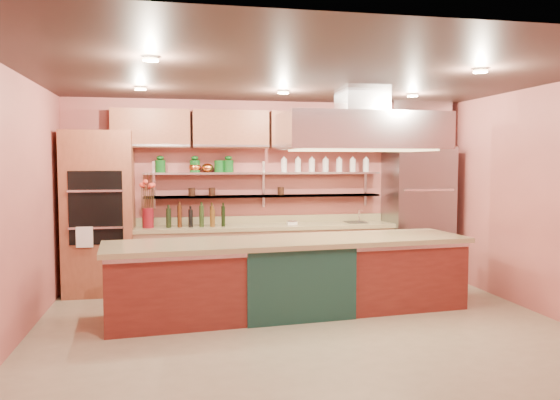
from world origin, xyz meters
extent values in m
cube|color=gray|center=(0.00, 0.00, -0.01)|extent=(6.00, 5.00, 0.02)
cube|color=black|center=(0.00, 0.00, 2.80)|extent=(6.00, 5.00, 0.02)
cube|color=#AE5852|center=(0.00, 2.50, 1.40)|extent=(6.00, 0.04, 2.80)
cube|color=#AE5852|center=(0.00, -2.50, 1.40)|extent=(6.00, 0.04, 2.80)
cube|color=#AE5852|center=(-3.00, 0.00, 1.40)|extent=(0.04, 5.00, 2.80)
cube|color=#AE5852|center=(3.00, 0.00, 1.40)|extent=(0.04, 5.00, 2.80)
cube|color=brown|center=(-2.45, 2.18, 1.15)|extent=(0.95, 0.64, 2.30)
cube|color=gray|center=(2.35, 2.14, 1.05)|extent=(0.95, 0.72, 2.10)
cube|color=tan|center=(-0.05, 2.20, 0.47)|extent=(3.84, 0.64, 0.93)
cube|color=silver|center=(-0.05, 2.37, 1.35)|extent=(3.60, 0.26, 0.03)
cube|color=silver|center=(-0.05, 2.37, 1.70)|extent=(3.60, 0.26, 0.03)
cube|color=brown|center=(0.00, 2.32, 2.35)|extent=(4.60, 0.36, 0.55)
cube|color=silver|center=(0.90, 0.70, 2.25)|extent=(2.00, 1.00, 0.45)
cube|color=#FFE5A5|center=(0.00, 0.20, 2.77)|extent=(4.00, 2.80, 0.02)
cube|color=maroon|center=(0.00, 0.70, 0.46)|extent=(4.46, 1.31, 0.92)
cylinder|color=maroon|center=(-1.78, 2.15, 1.07)|extent=(0.21, 0.21, 0.28)
cube|color=black|center=(-1.10, 2.15, 1.07)|extent=(0.93, 0.39, 0.29)
cube|color=silver|center=(0.33, 2.15, 0.97)|extent=(0.15, 0.11, 0.08)
cylinder|color=white|center=(1.42, 2.25, 1.03)|extent=(0.03, 0.03, 0.20)
ellipsoid|color=orange|center=(-0.91, 2.37, 1.78)|extent=(0.22, 0.22, 0.14)
cylinder|color=#104D17|center=(-0.74, 2.37, 1.80)|extent=(0.19, 0.19, 0.18)
camera|label=1|loc=(-1.42, -5.82, 1.87)|focal=35.00mm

